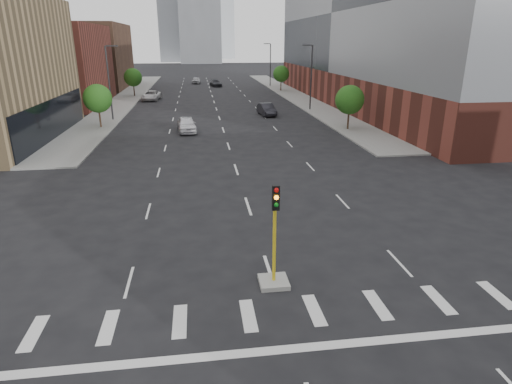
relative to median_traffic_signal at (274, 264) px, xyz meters
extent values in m
cube|color=gray|center=(-15.00, 65.03, -0.90)|extent=(5.00, 92.00, 0.15)
cube|color=gray|center=(15.00, 65.03, -0.90)|extent=(5.00, 92.00, 0.15)
cube|color=brown|center=(-27.50, 57.03, 5.03)|extent=(20.00, 22.00, 12.00)
cube|color=brown|center=(-27.50, 83.03, 5.53)|extent=(20.00, 24.00, 13.00)
cube|color=brown|center=(29.50, 51.03, 1.53)|extent=(24.00, 70.00, 5.00)
cube|color=slate|center=(29.50, 51.03, 12.53)|extent=(24.00, 70.00, 17.00)
cube|color=slate|center=(0.00, 191.03, 21.03)|extent=(18.00, 18.00, 44.00)
cube|color=#999993|center=(0.00, 0.03, -0.87)|extent=(1.20, 1.20, 0.20)
cylinder|color=gold|center=(0.00, 0.03, 0.83)|extent=(0.14, 0.14, 3.20)
cube|color=black|center=(0.00, -0.15, 2.93)|extent=(0.28, 0.18, 1.00)
sphere|color=red|center=(0.00, -0.25, 3.28)|extent=(0.18, 0.18, 0.18)
sphere|color=orange|center=(0.00, -0.25, 2.98)|extent=(0.18, 0.18, 0.18)
sphere|color=#0C7F19|center=(0.00, -0.25, 2.68)|extent=(0.18, 0.18, 0.18)
cylinder|color=#2D2D30|center=(13.50, 46.03, 3.53)|extent=(0.20, 0.20, 9.00)
cube|color=#2D2D30|center=(12.70, 46.03, 8.03)|extent=(1.40, 0.22, 0.15)
cylinder|color=#2D2D30|center=(13.50, 81.03, 3.53)|extent=(0.20, 0.20, 9.00)
cube|color=#2D2D30|center=(12.70, 81.03, 8.03)|extent=(1.40, 0.22, 0.15)
cylinder|color=#2D2D30|center=(-13.50, 41.03, 3.53)|extent=(0.20, 0.20, 9.00)
cube|color=#2D2D30|center=(-12.70, 41.03, 8.03)|extent=(1.40, 0.22, 0.15)
cylinder|color=#382619|center=(-14.00, 36.03, 0.05)|extent=(0.20, 0.20, 1.75)
sphere|color=#174712|center=(-14.00, 36.03, 2.43)|extent=(3.20, 3.20, 3.20)
cylinder|color=#382619|center=(-14.00, 66.03, 0.05)|extent=(0.20, 0.20, 1.75)
sphere|color=#174712|center=(-14.00, 66.03, 2.43)|extent=(3.20, 3.20, 3.20)
cylinder|color=#382619|center=(14.00, 31.03, 0.05)|extent=(0.20, 0.20, 1.75)
sphere|color=#174712|center=(14.00, 31.03, 2.43)|extent=(3.20, 3.20, 3.20)
cylinder|color=#382619|center=(14.00, 71.03, 0.05)|extent=(0.20, 0.20, 1.75)
sphere|color=#174712|center=(14.00, 71.03, 2.43)|extent=(3.20, 3.20, 3.20)
imported|color=silver|center=(-4.09, 32.48, -0.14)|extent=(2.42, 5.07, 1.67)
imported|color=#232328|center=(6.49, 42.40, -0.18)|extent=(2.22, 4.99, 1.59)
imported|color=silver|center=(-10.50, 60.55, -0.18)|extent=(3.20, 5.93, 1.58)
imported|color=#222328|center=(1.50, 82.49, -0.25)|extent=(2.76, 5.22, 1.44)
imported|color=#A1A1A5|center=(-2.73, 89.88, -0.19)|extent=(2.20, 4.74, 1.57)
camera|label=1|loc=(-2.83, -15.23, 8.59)|focal=30.00mm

